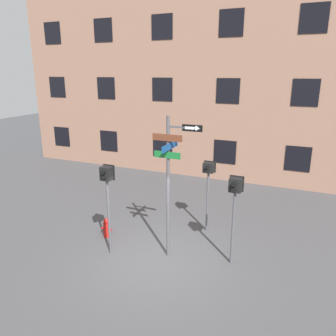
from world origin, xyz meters
The scene contains 7 objects.
ground_plane centered at (0.00, 0.00, 0.00)m, with size 60.00×60.00×0.00m, color #424244.
building_facade centered at (0.00, 8.52, 5.98)m, with size 24.00×0.64×11.96m.
street_sign_pole centered at (0.29, 0.48, 2.59)m, with size 1.41×1.08×4.23m.
pedestrian_signal_left centered at (-1.45, -0.10, 2.18)m, with size 0.37×0.40×2.79m.
pedestrian_signal_right centered at (2.06, 0.83, 2.08)m, with size 0.40×0.40×2.63m.
pedestrian_signal_across centered at (0.81, 2.53, 1.96)m, with size 0.41×0.40×2.49m.
fire_hydrant centered at (-2.15, 0.76, 0.32)m, with size 0.39×0.23×0.66m.
Camera 1 is at (3.69, -7.59, 5.35)m, focal length 35.00 mm.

